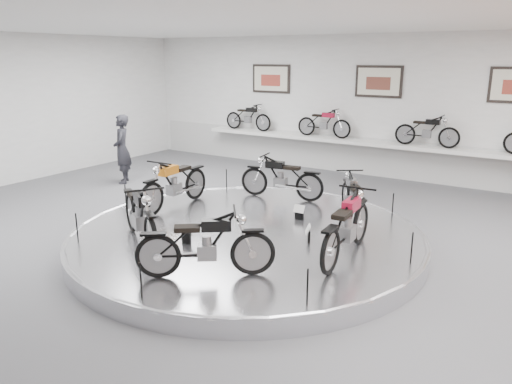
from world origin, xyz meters
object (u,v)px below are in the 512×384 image
Objects in this scene: bike_e at (205,244)px; bike_f at (347,226)px; bike_a at (353,197)px; bike_b at (281,177)px; bike_d at (140,214)px; shelf at (372,143)px; bike_c at (174,183)px; display_platform at (247,238)px; visitor at (122,149)px.

bike_e is 2.25m from bike_f.
bike_a is at bearing 15.32° from bike_f.
bike_b is 0.92× the size of bike_f.
bike_d reaches higher than bike_a.
shelf is 6.47× the size of bike_e.
shelf is 7.06× the size of bike_a.
bike_f is (0.63, -1.83, 0.07)m from bike_a.
bike_f is at bearing -73.05° from shelf.
bike_d is (-0.58, -3.74, 0.06)m from bike_b.
bike_c is 4.14m from bike_f.
bike_e reaches higher than display_platform.
bike_f reaches higher than shelf.
visitor is (-3.44, 1.76, 0.11)m from bike_c.
bike_b is 3.78m from bike_d.
bike_f is (4.10, -0.62, -0.00)m from bike_c.
bike_c is at bearing -109.17° from shelf.
display_platform is at bearing 69.94° from bike_e.
bike_c is 3.87m from visitor.
visitor is (-5.53, -4.23, -0.06)m from shelf.
visitor is at bearing -119.38° from bike_c.
display_platform is 2.36m from bike_b.
bike_b is 4.99m from visitor.
bike_d is at bearing -126.27° from display_platform.
display_platform is 0.58× the size of shelf.
bike_b is at bearing 38.54° from bike_a.
bike_c is (-1.54, -1.80, 0.04)m from bike_b.
shelf is at bearing 57.08° from bike_e.
bike_f is at bearing 79.12° from bike_c.
display_platform is 3.77× the size of bike_e.
visitor reaches higher than bike_d.
shelf is 6.66× the size of bike_b.
bike_b is at bearing 68.29° from bike_e.
bike_f is (3.14, 1.32, -0.01)m from bike_d.
bike_b is at bearing 49.60° from visitor.
bike_b is (-0.54, -4.19, -0.21)m from shelf.
bike_e is (2.68, -2.36, -0.03)m from bike_c.
shelf is at bearing 158.52° from bike_c.
shelf is 6.34m from bike_c.
bike_f reaches higher than bike_a.
visitor reaches higher than bike_e.
visitor reaches higher than bike_b.
bike_e is (1.72, -0.42, -0.04)m from bike_d.
bike_e is (1.14, -4.16, 0.01)m from bike_b.
bike_a is 6.93m from visitor.
display_platform is at bearing 94.80° from bike_b.
bike_b is (-1.92, 0.58, 0.03)m from bike_a.
bike_f is at bearing -5.86° from display_platform.
bike_b is at bearing 113.19° from bike_d.
display_platform is at bearing 27.73° from visitor.
bike_a is at bearing 107.05° from bike_c.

